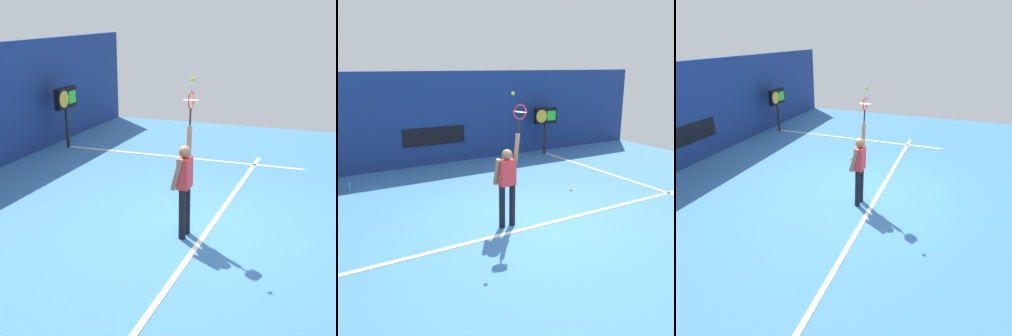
# 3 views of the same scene
# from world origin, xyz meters

# --- Properties ---
(ground_plane) EXTENTS (18.00, 18.00, 0.00)m
(ground_plane) POSITION_xyz_m (0.00, 0.00, 0.00)
(ground_plane) COLOR #3870B2
(back_wall) EXTENTS (18.00, 0.20, 3.16)m
(back_wall) POSITION_xyz_m (0.00, 6.07, 1.58)
(back_wall) COLOR navy
(back_wall) RESTS_ON ground_plane
(sponsor_banner_center) EXTENTS (2.20, 0.03, 0.60)m
(sponsor_banner_center) POSITION_xyz_m (0.00, 5.95, 1.00)
(sponsor_banner_center) COLOR black
(court_baseline) EXTENTS (10.00, 0.10, 0.01)m
(court_baseline) POSITION_xyz_m (0.00, -0.20, 0.01)
(court_baseline) COLOR white
(court_baseline) RESTS_ON ground_plane
(court_sideline) EXTENTS (0.10, 7.00, 0.01)m
(court_sideline) POSITION_xyz_m (4.32, 2.00, 0.01)
(court_sideline) COLOR white
(court_sideline) RESTS_ON ground_plane
(tennis_player) EXTENTS (0.55, 0.31, 1.99)m
(tennis_player) POSITION_xyz_m (-0.54, 0.15, 1.01)
(tennis_player) COLOR black
(tennis_player) RESTS_ON ground_plane
(tennis_racket) EXTENTS (0.35, 0.27, 0.62)m
(tennis_racket) POSITION_xyz_m (-0.24, 0.14, 2.40)
(tennis_racket) COLOR black
(tennis_ball) EXTENTS (0.07, 0.07, 0.07)m
(tennis_ball) POSITION_xyz_m (-0.47, 0.04, 2.82)
(tennis_ball) COLOR #CCE033
(scoreboard_clock) EXTENTS (0.96, 0.20, 1.79)m
(scoreboard_clock) POSITION_xyz_m (4.25, 5.38, 1.40)
(scoreboard_clock) COLOR black
(scoreboard_clock) RESTS_ON ground_plane
(spare_ball) EXTENTS (0.07, 0.07, 0.07)m
(spare_ball) POSITION_xyz_m (2.20, 1.31, 0.03)
(spare_ball) COLOR #CCE033
(spare_ball) RESTS_ON ground_plane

